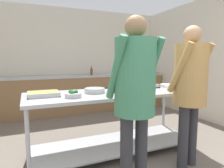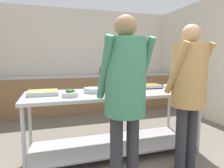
% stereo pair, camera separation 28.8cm
% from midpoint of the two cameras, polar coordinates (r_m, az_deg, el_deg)
% --- Properties ---
extents(wall_rear, '(5.02, 0.06, 2.65)m').
position_cam_midpoint_polar(wall_rear, '(5.48, -12.89, 6.79)').
color(wall_rear, beige).
rests_on(wall_rear, ground_plane).
extents(wall_right, '(0.06, 4.45, 2.65)m').
position_cam_midpoint_polar(wall_right, '(4.74, 24.01, 6.31)').
color(wall_right, beige).
rests_on(wall_right, ground_plane).
extents(back_counter, '(4.86, 0.65, 0.93)m').
position_cam_midpoint_polar(back_counter, '(5.19, -11.89, -2.71)').
color(back_counter, olive).
rests_on(back_counter, ground_plane).
extents(serving_counter, '(2.41, 0.86, 0.89)m').
position_cam_midpoint_polar(serving_counter, '(2.86, -2.11, -7.94)').
color(serving_counter, '#ADAFB5').
rests_on(serving_counter, ground_plane).
extents(serving_tray_greens, '(0.37, 0.31, 0.05)m').
position_cam_midpoint_polar(serving_tray_greens, '(2.68, -21.96, -2.71)').
color(serving_tray_greens, '#ADAFB5').
rests_on(serving_tray_greens, serving_counter).
extents(broccoli_bowl, '(0.20, 0.20, 0.10)m').
position_cam_midpoint_polar(broccoli_bowl, '(2.46, -14.39, -2.99)').
color(broccoli_bowl, '#B2B2B7').
rests_on(broccoli_bowl, serving_counter).
extents(sauce_pan, '(0.42, 0.28, 0.07)m').
position_cam_midpoint_polar(sauce_pan, '(2.74, -7.95, -1.79)').
color(sauce_pan, '#ADAFB5').
rests_on(sauce_pan, serving_counter).
extents(serving_tray_roast, '(0.41, 0.26, 0.05)m').
position_cam_midpoint_polar(serving_tray_roast, '(2.81, 1.29, -1.72)').
color(serving_tray_roast, '#ADAFB5').
rests_on(serving_tray_roast, serving_counter).
extents(serving_tray_vegetables, '(0.43, 0.29, 0.05)m').
position_cam_midpoint_polar(serving_tray_vegetables, '(3.25, 6.64, -0.56)').
color(serving_tray_vegetables, '#ADAFB5').
rests_on(serving_tray_vegetables, serving_counter).
extents(plate_stack, '(0.27, 0.27, 0.05)m').
position_cam_midpoint_polar(plate_stack, '(3.36, 13.42, -0.49)').
color(plate_stack, white).
rests_on(plate_stack, serving_counter).
extents(guest_serving_left, '(0.51, 0.40, 1.75)m').
position_cam_midpoint_polar(guest_serving_left, '(1.93, 2.33, -0.82)').
color(guest_serving_left, '#2D2D33').
rests_on(guest_serving_left, ground_plane).
extents(guest_serving_right, '(0.53, 0.41, 1.73)m').
position_cam_midpoint_polar(guest_serving_right, '(2.52, 18.47, 0.43)').
color(guest_serving_right, '#2D2D33').
rests_on(guest_serving_right, ground_plane).
extents(water_bottle, '(0.06, 0.06, 0.23)m').
position_cam_midpoint_polar(water_bottle, '(5.21, -7.46, 3.72)').
color(water_bottle, brown).
rests_on(water_bottle, back_counter).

